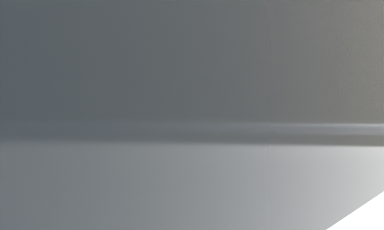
% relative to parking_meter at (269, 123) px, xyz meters
% --- Properties ---
extents(parking_meter, '(0.16, 0.17, 1.45)m').
position_rel_parking_meter_xyz_m(parking_meter, '(0.00, 0.00, 0.00)').
color(parking_meter, slate).
rests_on(parking_meter, sidewalk_curb).
extents(pedestrian_at_meter, '(0.69, 0.48, 1.63)m').
position_rel_parking_meter_xyz_m(pedestrian_at_meter, '(-0.45, 0.23, -0.10)').
color(pedestrian_at_meter, brown).
rests_on(pedestrian_at_meter, sidewalk_curb).
extents(background_railing, '(24.06, 0.06, 1.00)m').
position_rel_parking_meter_xyz_m(background_railing, '(-0.07, 1.61, -0.31)').
color(background_railing, gray).
rests_on(background_railing, sidewalk_curb).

